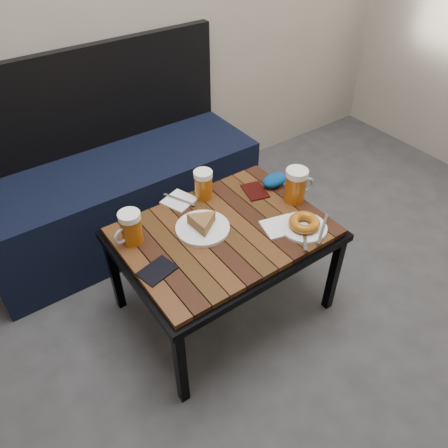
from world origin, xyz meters
TOP-DOWN VIEW (x-y plane):
  - bench at (-0.08, 1.76)m, footprint 1.40×0.50m
  - cafe_table at (0.06, 1.02)m, footprint 0.84×0.62m
  - beer_mug_left at (-0.27, 1.17)m, footprint 0.13×0.10m
  - beer_mug_centre at (0.11, 1.25)m, footprint 0.12×0.10m
  - beer_mug_right at (0.42, 1.00)m, footprint 0.14×0.11m
  - plate_pie at (-0.01, 1.07)m, footprint 0.22×0.22m
  - plate_bagel at (0.32, 0.84)m, footprint 0.23×0.21m
  - napkin_left at (0.01, 1.28)m, footprint 0.15×0.15m
  - napkin_right at (0.25, 0.90)m, footprint 0.16×0.15m
  - passport_navy at (-0.27, 0.97)m, footprint 0.15×0.12m
  - passport_burgundy at (0.32, 1.15)m, footprint 0.12×0.15m
  - knit_pouch at (0.42, 1.13)m, footprint 0.13×0.08m

SIDE VIEW (x-z plane):
  - bench at x=-0.08m, z-range -0.20..0.75m
  - cafe_table at x=0.06m, z-range 0.19..0.66m
  - passport_burgundy at x=0.32m, z-range 0.47..0.48m
  - passport_navy at x=-0.27m, z-range 0.47..0.48m
  - napkin_right at x=0.25m, z-range 0.47..0.48m
  - napkin_left at x=0.01m, z-range 0.47..0.48m
  - plate_bagel at x=0.32m, z-range 0.47..0.52m
  - plate_pie at x=-0.01m, z-range 0.47..0.53m
  - knit_pouch at x=0.42m, z-range 0.47..0.53m
  - beer_mug_centre at x=0.11m, z-range 0.47..0.60m
  - beer_mug_left at x=-0.27m, z-range 0.47..0.61m
  - beer_mug_right at x=0.42m, z-range 0.47..0.62m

